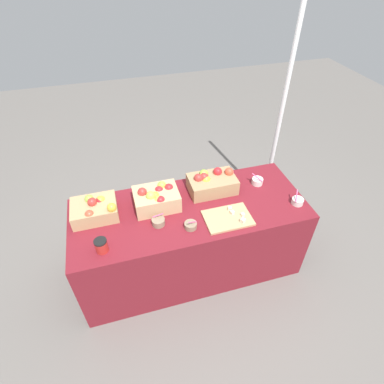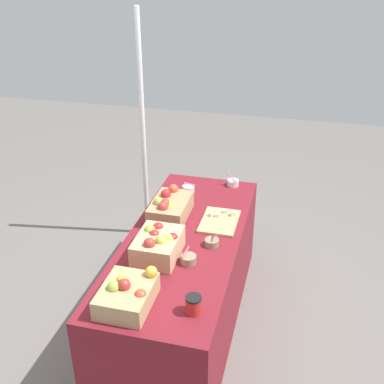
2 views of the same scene
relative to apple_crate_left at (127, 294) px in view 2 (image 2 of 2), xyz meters
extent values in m
plane|color=slate|center=(0.72, -0.12, -0.81)|extent=(10.00, 10.00, 0.00)
cube|color=maroon|center=(0.72, -0.12, -0.44)|extent=(1.90, 0.76, 0.74)
cube|color=tan|center=(-0.01, 0.00, -0.01)|extent=(0.34, 0.27, 0.12)
sphere|color=gold|center=(0.05, 0.04, 0.04)|extent=(0.07, 0.07, 0.07)
sphere|color=#B2332D|center=(-0.01, 0.01, 0.07)|extent=(0.07, 0.07, 0.07)
sphere|color=gold|center=(0.13, -0.10, 0.07)|extent=(0.07, 0.07, 0.07)
sphere|color=red|center=(0.05, 0.04, 0.04)|extent=(0.07, 0.07, 0.07)
sphere|color=#99B742|center=(-0.03, 0.06, 0.06)|extent=(0.07, 0.07, 0.07)
sphere|color=#D14C33|center=(-0.04, -0.09, 0.04)|extent=(0.07, 0.07, 0.07)
cube|color=tan|center=(0.48, -0.02, 0.00)|extent=(0.35, 0.26, 0.14)
sphere|color=#99B742|center=(0.54, 0.05, 0.07)|extent=(0.07, 0.07, 0.07)
sphere|color=red|center=(0.50, -0.11, 0.06)|extent=(0.07, 0.07, 0.07)
sphere|color=#B2332D|center=(0.38, 0.00, 0.09)|extent=(0.07, 0.07, 0.07)
sphere|color=gold|center=(0.47, -0.05, 0.06)|extent=(0.07, 0.07, 0.07)
sphere|color=#B2C64C|center=(0.49, -0.10, 0.06)|extent=(0.07, 0.07, 0.07)
sphere|color=red|center=(0.59, 0.01, 0.07)|extent=(0.07, 0.07, 0.07)
sphere|color=red|center=(0.51, 0.01, 0.06)|extent=(0.07, 0.07, 0.07)
sphere|color=#B2C64C|center=(0.43, -0.06, 0.08)|extent=(0.07, 0.07, 0.07)
cube|color=tan|center=(0.97, 0.04, 0.00)|extent=(0.39, 0.25, 0.13)
sphere|color=red|center=(1.03, 0.09, 0.08)|extent=(0.08, 0.08, 0.08)
sphere|color=#99B742|center=(0.91, 0.11, 0.07)|extent=(0.08, 0.08, 0.08)
sphere|color=gold|center=(0.91, 0.04, 0.05)|extent=(0.08, 0.08, 0.08)
sphere|color=#D14C33|center=(1.12, 0.06, 0.08)|extent=(0.08, 0.08, 0.08)
sphere|color=#B2332D|center=(0.90, 0.06, 0.07)|extent=(0.08, 0.08, 0.08)
sphere|color=#B2C64C|center=(0.90, 0.08, 0.06)|extent=(0.08, 0.08, 0.08)
sphere|color=#B2332D|center=(0.85, 0.06, 0.07)|extent=(0.08, 0.08, 0.08)
cube|color=tan|center=(0.97, -0.32, -0.06)|extent=(0.36, 0.25, 0.02)
cube|color=beige|center=(1.02, -0.25, -0.04)|extent=(0.03, 0.03, 0.03)
cube|color=beige|center=(1.09, -0.34, -0.04)|extent=(0.03, 0.03, 0.03)
cube|color=beige|center=(1.02, -0.29, -0.04)|extent=(0.03, 0.03, 0.03)
cube|color=beige|center=(1.06, -0.40, -0.03)|extent=(0.04, 0.04, 0.03)
cylinder|color=silver|center=(1.38, 0.01, -0.04)|extent=(0.10, 0.10, 0.05)
cylinder|color=#EA598C|center=(1.37, 0.00, 0.01)|extent=(0.08, 0.08, 0.05)
cylinder|color=gray|center=(0.45, -0.23, -0.04)|extent=(0.10, 0.10, 0.05)
cylinder|color=#EA598C|center=(0.45, -0.21, 0.01)|extent=(0.08, 0.03, 0.04)
cylinder|color=silver|center=(1.58, -0.31, -0.04)|extent=(0.09, 0.09, 0.05)
cylinder|color=#EA598C|center=(1.57, -0.30, 0.01)|extent=(0.06, 0.09, 0.06)
cylinder|color=gray|center=(0.67, -0.33, -0.05)|extent=(0.09, 0.09, 0.05)
cylinder|color=#EA598C|center=(0.68, -0.34, 0.00)|extent=(0.08, 0.06, 0.06)
cylinder|color=red|center=(0.02, -0.37, -0.02)|extent=(0.09, 0.09, 0.09)
cylinder|color=black|center=(0.02, -0.37, 0.03)|extent=(0.09, 0.09, 0.01)
cylinder|color=white|center=(1.83, 0.55, 0.24)|extent=(0.04, 0.04, 2.09)
camera|label=1|loc=(0.25, -1.85, 1.64)|focal=28.78mm
camera|label=2|loc=(-1.85, -0.83, 1.65)|focal=43.60mm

